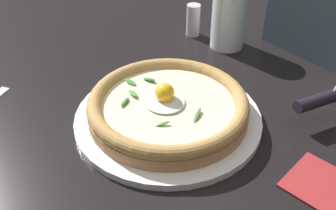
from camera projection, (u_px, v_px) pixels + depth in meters
The scene contains 6 objects.
ground_plane at pixel (180, 132), 0.64m from camera, with size 2.40×2.40×0.03m, color black.
pizza_plate at pixel (168, 117), 0.64m from camera, with size 0.31×0.31×0.01m, color white.
pizza at pixel (168, 105), 0.63m from camera, with size 0.27×0.27×0.06m.
pizza_cutter at pixel (330, 97), 0.63m from camera, with size 0.03×0.16×0.08m.
drinking_glass at pixel (229, 21), 0.83m from camera, with size 0.08×0.08×0.14m.
pepper_shaker at pixel (193, 20), 0.88m from camera, with size 0.03×0.03×0.07m, color silver.
Camera 1 is at (-0.40, 0.28, 0.41)m, focal length 40.40 mm.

